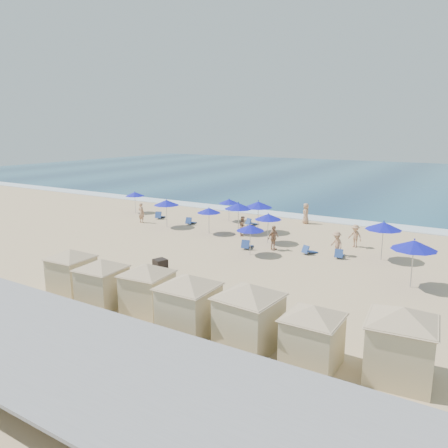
{
  "coord_description": "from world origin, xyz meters",
  "views": [
    {
      "loc": [
        15.13,
        -23.62,
        8.39
      ],
      "look_at": [
        -1.32,
        3.0,
        1.52
      ],
      "focal_mm": 35.0,
      "sensor_mm": 36.0,
      "label": 1
    }
  ],
  "objects_px": {
    "umbrella_1": "(166,203)",
    "umbrella_9": "(414,245)",
    "cabana_2": "(147,282)",
    "umbrella_6": "(258,205)",
    "cabana_0": "(71,265)",
    "umbrella_4": "(238,206)",
    "beachgoer_3": "(355,236)",
    "umbrella_5": "(250,228)",
    "cabana_5": "(313,328)",
    "cabana_6": "(401,334)",
    "umbrella_7": "(268,217)",
    "beachgoer_4": "(306,213)",
    "beachgoer_0": "(141,213)",
    "cabana_1": "(102,276)",
    "beachgoer_1": "(243,226)",
    "cabana_4": "(249,307)",
    "umbrella_3": "(229,201)",
    "umbrella_8": "(384,226)",
    "beachgoer_5": "(337,243)",
    "umbrella_2": "(209,210)",
    "beachgoer_2": "(273,238)",
    "cabana_3": "(189,296)",
    "trash_bin": "(160,265)",
    "umbrella_0": "(135,194)"
  },
  "relations": [
    {
      "from": "cabana_1",
      "to": "cabana_3",
      "type": "bearing_deg",
      "value": -1.81
    },
    {
      "from": "cabana_4",
      "to": "umbrella_3",
      "type": "relative_size",
      "value": 2.15
    },
    {
      "from": "cabana_0",
      "to": "cabana_5",
      "type": "height_order",
      "value": "cabana_0"
    },
    {
      "from": "cabana_2",
      "to": "umbrella_9",
      "type": "relative_size",
      "value": 1.53
    },
    {
      "from": "umbrella_5",
      "to": "beachgoer_0",
      "type": "distance_m",
      "value": 13.93
    },
    {
      "from": "umbrella_3",
      "to": "umbrella_5",
      "type": "height_order",
      "value": "umbrella_5"
    },
    {
      "from": "umbrella_4",
      "to": "umbrella_5",
      "type": "distance_m",
      "value": 6.35
    },
    {
      "from": "cabana_1",
      "to": "umbrella_5",
      "type": "height_order",
      "value": "cabana_1"
    },
    {
      "from": "cabana_2",
      "to": "umbrella_0",
      "type": "bearing_deg",
      "value": 134.25
    },
    {
      "from": "umbrella_3",
      "to": "beachgoer_0",
      "type": "height_order",
      "value": "umbrella_3"
    },
    {
      "from": "umbrella_3",
      "to": "umbrella_6",
      "type": "xyz_separation_m",
      "value": [
        4.29,
        -2.47,
        0.45
      ]
    },
    {
      "from": "cabana_2",
      "to": "umbrella_8",
      "type": "height_order",
      "value": "cabana_2"
    },
    {
      "from": "cabana_4",
      "to": "umbrella_6",
      "type": "distance_m",
      "value": 19.61
    },
    {
      "from": "umbrella_3",
      "to": "umbrella_6",
      "type": "bearing_deg",
      "value": -29.89
    },
    {
      "from": "umbrella_2",
      "to": "beachgoer_4",
      "type": "relative_size",
      "value": 1.2
    },
    {
      "from": "umbrella_1",
      "to": "umbrella_8",
      "type": "xyz_separation_m",
      "value": [
        18.11,
        -0.33,
        0.13
      ]
    },
    {
      "from": "beachgoer_4",
      "to": "umbrella_8",
      "type": "bearing_deg",
      "value": 27.39
    },
    {
      "from": "trash_bin",
      "to": "umbrella_7",
      "type": "height_order",
      "value": "umbrella_7"
    },
    {
      "from": "umbrella_6",
      "to": "cabana_2",
      "type": "bearing_deg",
      "value": -79.55
    },
    {
      "from": "umbrella_1",
      "to": "umbrella_7",
      "type": "height_order",
      "value": "umbrella_1"
    },
    {
      "from": "cabana_0",
      "to": "umbrella_2",
      "type": "height_order",
      "value": "cabana_0"
    },
    {
      "from": "umbrella_5",
      "to": "umbrella_4",
      "type": "bearing_deg",
      "value": 127.17
    },
    {
      "from": "cabana_2",
      "to": "umbrella_6",
      "type": "distance_m",
      "value": 17.47
    },
    {
      "from": "umbrella_6",
      "to": "beachgoer_2",
      "type": "height_order",
      "value": "umbrella_6"
    },
    {
      "from": "cabana_6",
      "to": "beachgoer_3",
      "type": "relative_size",
      "value": 2.75
    },
    {
      "from": "umbrella_3",
      "to": "umbrella_7",
      "type": "xyz_separation_m",
      "value": [
        6.54,
        -5.23,
        0.15
      ]
    },
    {
      "from": "umbrella_6",
      "to": "umbrella_9",
      "type": "xyz_separation_m",
      "value": [
        12.96,
        -7.16,
        0.06
      ]
    },
    {
      "from": "beachgoer_0",
      "to": "beachgoer_2",
      "type": "relative_size",
      "value": 1.03
    },
    {
      "from": "umbrella_1",
      "to": "umbrella_9",
      "type": "xyz_separation_m",
      "value": [
        20.58,
        -4.68,
        0.22
      ]
    },
    {
      "from": "umbrella_3",
      "to": "beachgoer_0",
      "type": "bearing_deg",
      "value": -143.42
    },
    {
      "from": "cabana_5",
      "to": "cabana_6",
      "type": "relative_size",
      "value": 0.89
    },
    {
      "from": "umbrella_4",
      "to": "beachgoer_3",
      "type": "height_order",
      "value": "umbrella_4"
    },
    {
      "from": "cabana_0",
      "to": "umbrella_9",
      "type": "bearing_deg",
      "value": 34.12
    },
    {
      "from": "beachgoer_1",
      "to": "beachgoer_4",
      "type": "relative_size",
      "value": 0.85
    },
    {
      "from": "umbrella_1",
      "to": "beachgoer_1",
      "type": "bearing_deg",
      "value": 5.83
    },
    {
      "from": "umbrella_1",
      "to": "beachgoer_0",
      "type": "height_order",
      "value": "umbrella_1"
    },
    {
      "from": "umbrella_8",
      "to": "beachgoer_1",
      "type": "xyz_separation_m",
      "value": [
        -10.94,
        1.06,
        -1.5
      ]
    },
    {
      "from": "cabana_2",
      "to": "umbrella_5",
      "type": "xyz_separation_m",
      "value": [
        -0.55,
        10.94,
        0.37
      ]
    },
    {
      "from": "beachgoer_5",
      "to": "umbrella_0",
      "type": "bearing_deg",
      "value": -155.47
    },
    {
      "from": "cabana_3",
      "to": "umbrella_3",
      "type": "bearing_deg",
      "value": 116.89
    },
    {
      "from": "umbrella_3",
      "to": "cabana_5",
      "type": "bearing_deg",
      "value": -52.17
    },
    {
      "from": "cabana_3",
      "to": "umbrella_1",
      "type": "xyz_separation_m",
      "value": [
        -13.61,
        15.32,
        0.53
      ]
    },
    {
      "from": "beachgoer_0",
      "to": "beachgoer_5",
      "type": "height_order",
      "value": "beachgoer_0"
    },
    {
      "from": "umbrella_7",
      "to": "beachgoer_4",
      "type": "relative_size",
      "value": 1.26
    },
    {
      "from": "umbrella_1",
      "to": "beachgoer_0",
      "type": "bearing_deg",
      "value": 176.61
    },
    {
      "from": "cabana_4",
      "to": "cabana_5",
      "type": "bearing_deg",
      "value": 0.07
    },
    {
      "from": "cabana_0",
      "to": "umbrella_9",
      "type": "xyz_separation_m",
      "value": [
        14.9,
        10.09,
        0.88
      ]
    },
    {
      "from": "cabana_1",
      "to": "cabana_5",
      "type": "relative_size",
      "value": 1.01
    },
    {
      "from": "cabana_3",
      "to": "beachgoer_4",
      "type": "height_order",
      "value": "cabana_3"
    },
    {
      "from": "trash_bin",
      "to": "cabana_0",
      "type": "xyz_separation_m",
      "value": [
        -1.58,
        -5.17,
        1.12
      ]
    }
  ]
}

